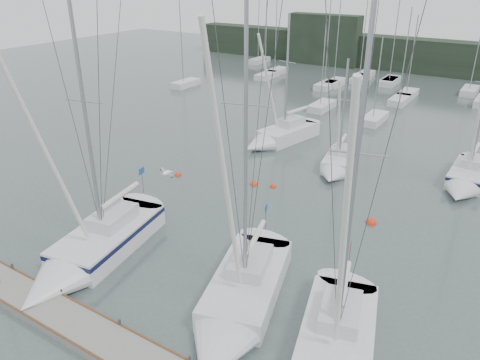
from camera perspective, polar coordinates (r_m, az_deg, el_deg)
name	(u,v)px	position (r m, az deg, el deg)	size (l,w,h in m)	color
ground	(209,298)	(24.16, -3.82, -14.19)	(160.00, 160.00, 0.00)	#465553
dock	(138,360)	(21.28, -12.32, -20.64)	(24.00, 2.00, 0.40)	slate
far_treeline	(453,59)	(78.84, 24.49, 13.31)	(90.00, 4.00, 5.00)	black
far_building_left	(324,40)	(82.06, 10.15, 16.50)	(12.00, 3.00, 8.00)	black
mast_forest	(420,95)	(63.11, 21.04, 9.61)	(59.77, 26.92, 14.72)	silver
sailboat_near_left	(87,255)	(27.38, -18.19, -8.67)	(5.05, 11.06, 15.10)	silver
sailboat_near_center	(235,312)	(22.48, -0.66, -15.77)	(5.81, 10.58, 16.90)	silver
sailboat_mid_b	(276,138)	(43.71, 4.40, 5.17)	(4.55, 9.10, 12.33)	silver
sailboat_mid_c	(336,167)	(38.17, 11.68, 1.60)	(3.23, 6.37, 9.57)	silver
sailboat_mid_d	(466,180)	(38.73, 25.82, -0.02)	(2.61, 7.74, 12.88)	silver
buoy_a	(254,185)	(35.54, 1.70, -0.56)	(0.61, 0.61, 0.61)	red
buoy_b	(371,223)	(31.51, 15.68, -5.06)	(0.70, 0.70, 0.70)	red
buoy_c	(178,175)	(37.43, -7.56, 0.58)	(0.54, 0.54, 0.54)	red
seagull	(167,173)	(20.55, -8.94, 0.89)	(0.99, 0.51, 0.20)	white
buoy_d	(273,187)	(35.28, 4.07, -0.82)	(0.49, 0.49, 0.49)	red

